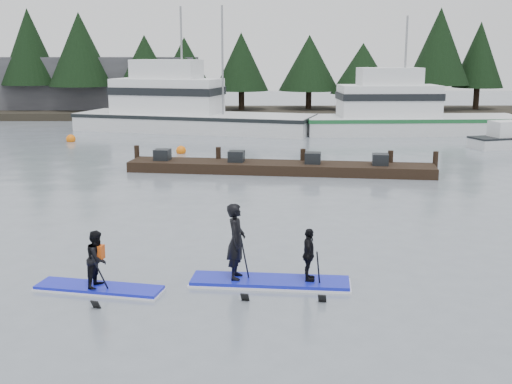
{
  "coord_description": "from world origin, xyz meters",
  "views": [
    {
      "loc": [
        -0.16,
        -13.54,
        5.34
      ],
      "look_at": [
        0.0,
        6.0,
        1.1
      ],
      "focal_mm": 45.0,
      "sensor_mm": 36.0,
      "label": 1
    }
  ],
  "objects_px": {
    "fishing_boat_medium": "(407,124)",
    "floating_dock": "(280,168)",
    "paddleboard_duo": "(265,259)",
    "paddleboard_solo": "(98,269)",
    "fishing_boat_large": "(187,121)"
  },
  "relations": [
    {
      "from": "fishing_boat_medium",
      "to": "floating_dock",
      "type": "xyz_separation_m",
      "value": [
        -9.3,
        -14.72,
        -0.39
      ]
    },
    {
      "from": "fishing_boat_medium",
      "to": "paddleboard_duo",
      "type": "height_order",
      "value": "fishing_boat_medium"
    },
    {
      "from": "paddleboard_solo",
      "to": "paddleboard_duo",
      "type": "bearing_deg",
      "value": 18.33
    },
    {
      "from": "fishing_boat_medium",
      "to": "paddleboard_duo",
      "type": "relative_size",
      "value": 3.91
    },
    {
      "from": "paddleboard_solo",
      "to": "paddleboard_duo",
      "type": "relative_size",
      "value": 0.8
    },
    {
      "from": "fishing_boat_large",
      "to": "floating_dock",
      "type": "xyz_separation_m",
      "value": [
        5.78,
        -16.29,
        -0.48
      ]
    },
    {
      "from": "fishing_boat_large",
      "to": "paddleboard_solo",
      "type": "xyz_separation_m",
      "value": [
        0.97,
        -31.12,
        -0.18
      ]
    },
    {
      "from": "fishing_boat_medium",
      "to": "paddleboard_solo",
      "type": "height_order",
      "value": "fishing_boat_medium"
    },
    {
      "from": "floating_dock",
      "to": "paddleboard_solo",
      "type": "height_order",
      "value": "paddleboard_solo"
    },
    {
      "from": "paddleboard_duo",
      "to": "floating_dock",
      "type": "bearing_deg",
      "value": 92.37
    },
    {
      "from": "fishing_boat_large",
      "to": "floating_dock",
      "type": "relative_size",
      "value": 1.24
    },
    {
      "from": "paddleboard_solo",
      "to": "floating_dock",
      "type": "bearing_deg",
      "value": 84.58
    },
    {
      "from": "floating_dock",
      "to": "paddleboard_duo",
      "type": "distance_m",
      "value": 14.48
    },
    {
      "from": "fishing_boat_large",
      "to": "paddleboard_solo",
      "type": "bearing_deg",
      "value": -71.57
    },
    {
      "from": "fishing_boat_large",
      "to": "fishing_boat_medium",
      "type": "xyz_separation_m",
      "value": [
        15.08,
        -1.57,
        -0.09
      ]
    }
  ]
}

